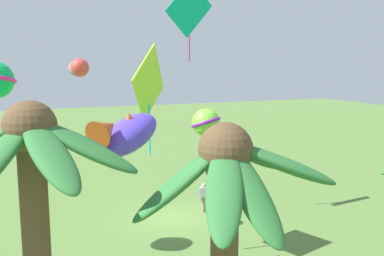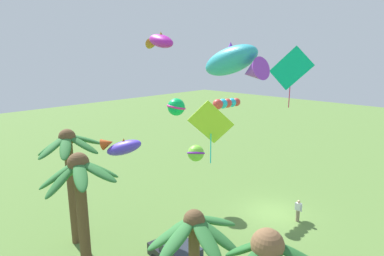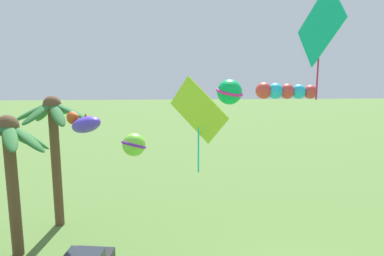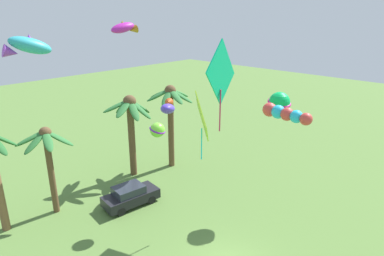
% 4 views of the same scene
% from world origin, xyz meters
% --- Properties ---
extents(ground_plane, '(120.00, 120.00, 0.00)m').
position_xyz_m(ground_plane, '(0.00, 0.00, 0.00)').
color(ground_plane, '#567A38').
extents(palm_tree_0, '(3.49, 3.71, 6.14)m').
position_xyz_m(palm_tree_0, '(-3.51, 12.26, 4.68)').
color(palm_tree_0, brown).
rests_on(palm_tree_0, ground).
extents(palm_tree_1, '(3.94, 4.11, 7.29)m').
position_xyz_m(palm_tree_1, '(7.04, 11.83, 5.45)').
color(palm_tree_1, brown).
rests_on(palm_tree_1, ground).
extents(palm_tree_2, '(4.01, 3.84, 6.85)m').
position_xyz_m(palm_tree_2, '(3.61, 12.92, 5.06)').
color(palm_tree_2, brown).
rests_on(palm_tree_2, ground).
extents(spectator_0, '(0.55, 0.26, 1.59)m').
position_xyz_m(spectator_0, '(-1.82, -0.16, 0.81)').
color(spectator_0, gray).
rests_on(spectator_0, ground).
extents(kite_ball_0, '(1.46, 1.45, 0.95)m').
position_xyz_m(kite_ball_0, '(1.34, 6.99, 5.97)').
color(kite_ball_0, '#7AE03A').
extents(kite_fish_1, '(2.43, 2.30, 1.34)m').
position_xyz_m(kite_fish_1, '(4.76, 9.69, 6.22)').
color(kite_fish_1, '#523BD2').
extents(kite_diamond_2, '(2.01, 2.46, 4.29)m').
position_xyz_m(kite_diamond_2, '(2.52, 4.29, 7.12)').
color(kite_diamond_2, '#B4ED30').
extents(kite_diamond_3, '(2.77, 0.76, 3.97)m').
position_xyz_m(kite_diamond_3, '(-0.80, 0.31, 10.56)').
color(kite_diamond_3, '#0AC183').
extents(kite_fish_4, '(2.79, 1.54, 1.48)m').
position_xyz_m(kite_fish_4, '(-4.20, 11.15, 11.25)').
color(kite_fish_4, '#2EA5B3').
extents(kite_tube_5, '(0.84, 2.97, 0.80)m').
position_xyz_m(kite_tube_5, '(4.58, 0.06, 7.76)').
color(kite_tube_5, '#D43F39').
extents(kite_fish_6, '(1.92, 0.98, 0.89)m').
position_xyz_m(kite_fish_6, '(1.20, 9.63, 12.08)').
color(kite_fish_6, '#B923A9').
extents(kite_ball_7, '(2.09, 2.09, 1.42)m').
position_xyz_m(kite_ball_7, '(7.94, 2.26, 7.34)').
color(kite_ball_7, '#0AB952').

